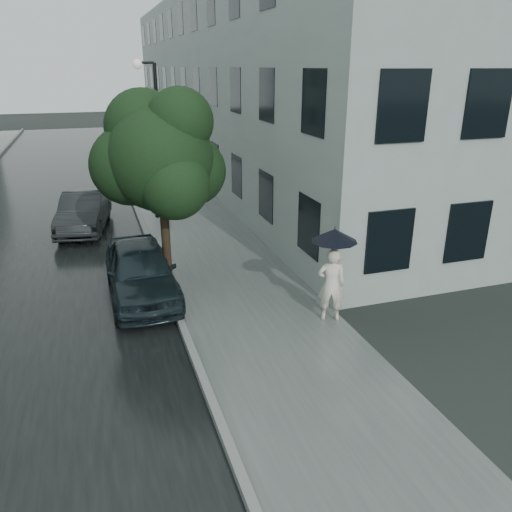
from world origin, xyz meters
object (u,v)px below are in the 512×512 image
object	(u,v)px
pedestrian	(331,285)
car_far	(84,211)
car_near	(141,270)
lamp_post	(155,133)
street_tree	(160,156)

from	to	relation	value
pedestrian	car_far	xyz separation A→B (m)	(-5.20, 8.74, -0.20)
car_far	car_near	bearing A→B (deg)	-68.54
lamp_post	car_far	world-z (taller)	lamp_post
car_near	car_far	distance (m)	6.29
street_tree	car_far	distance (m)	6.37
pedestrian	street_tree	world-z (taller)	street_tree
pedestrian	street_tree	bearing A→B (deg)	-23.62
car_near	car_far	xyz separation A→B (m)	(-1.30, 6.16, -0.03)
pedestrian	lamp_post	bearing A→B (deg)	-51.13
street_tree	lamp_post	distance (m)	5.61
street_tree	car_far	bearing A→B (deg)	110.75
pedestrian	car_far	world-z (taller)	pedestrian
lamp_post	pedestrian	bearing A→B (deg)	-63.82
pedestrian	car_far	distance (m)	10.17
street_tree	car_near	distance (m)	2.84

